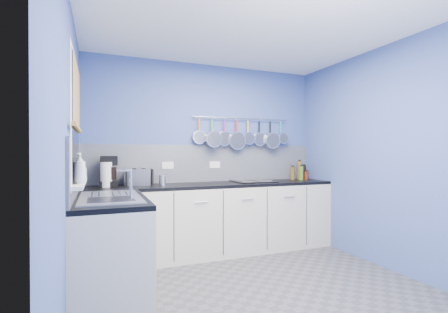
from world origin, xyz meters
TOP-DOWN VIEW (x-y plane):
  - floor at (0.00, 0.00)m, footprint 3.20×3.00m
  - ceiling at (0.00, 0.00)m, footprint 3.20×3.00m
  - wall_back at (0.00, 1.51)m, footprint 3.20×0.02m
  - wall_front at (0.00, -1.51)m, footprint 3.20×0.02m
  - wall_left at (-1.61, 0.00)m, footprint 0.02×3.00m
  - wall_right at (1.61, 0.00)m, footprint 0.02×3.00m
  - backsplash_back at (0.00, 1.49)m, footprint 3.20×0.02m
  - backsplash_left at (-1.59, 0.60)m, footprint 0.02×1.80m
  - cabinet_run_back at (0.00, 1.20)m, footprint 3.20×0.60m
  - worktop_back at (0.00, 1.20)m, footprint 3.20×0.60m
  - cabinet_run_left at (-1.30, 0.30)m, footprint 0.60×1.20m
  - worktop_left at (-1.30, 0.30)m, footprint 0.60×1.20m
  - window_frame at (-1.58, 0.30)m, footprint 0.01×1.00m
  - window_glass at (-1.57, 0.30)m, footprint 0.01×0.90m
  - bamboo_blind at (-1.56, 0.30)m, footprint 0.01×0.90m
  - window_sill at (-1.55, 0.30)m, footprint 0.10×0.98m
  - sink_unit at (-1.30, 0.30)m, footprint 0.50×0.95m
  - mixer_tap at (-1.14, 0.12)m, footprint 0.12×0.08m
  - socket_left at (-0.55, 1.48)m, footprint 0.15×0.01m
  - socket_right at (0.10, 1.48)m, footprint 0.15×0.01m
  - pot_rail at (0.50, 1.45)m, footprint 1.45×0.02m
  - soap_bottle_a at (-1.53, 0.05)m, footprint 0.12×0.12m
  - soap_bottle_b at (-1.53, 0.25)m, footprint 0.09×0.09m
  - paper_towel at (-1.31, 1.23)m, footprint 0.15×0.15m
  - coffee_maker at (-1.27, 1.29)m, footprint 0.22×0.24m
  - toaster at (-0.93, 1.33)m, footprint 0.34×0.26m
  - canister at (-0.67, 1.23)m, footprint 0.09×0.09m
  - hob at (0.57, 1.25)m, footprint 0.54×0.47m
  - pan_0 at (-0.13, 1.44)m, footprint 0.18×0.05m
  - pan_1 at (0.05, 1.44)m, footprint 0.22×0.12m
  - pan_2 at (0.23, 1.44)m, footprint 0.20×0.05m
  - pan_3 at (0.41, 1.44)m, footprint 0.25×0.08m
  - pan_4 at (0.59, 1.44)m, footprint 0.18×0.07m
  - pan_5 at (0.77, 1.44)m, footprint 0.20×0.06m
  - pan_6 at (0.95, 1.44)m, footprint 0.24×0.11m
  - pan_7 at (1.14, 1.44)m, footprint 0.16×0.10m
  - condiment_0 at (1.46, 1.32)m, footprint 0.07×0.07m
  - condiment_1 at (1.38, 1.32)m, footprint 0.07×0.07m
  - condiment_2 at (1.26, 1.33)m, footprint 0.06×0.06m
  - condiment_3 at (1.43, 1.24)m, footprint 0.07×0.07m
  - condiment_4 at (1.35, 1.24)m, footprint 0.06×0.06m

SIDE VIEW (x-z plane):
  - floor at x=0.00m, z-range -0.02..0.00m
  - cabinet_run_back at x=0.00m, z-range 0.00..0.86m
  - cabinet_run_left at x=-1.30m, z-range 0.00..0.86m
  - worktop_back at x=0.00m, z-range 0.86..0.90m
  - worktop_left at x=-1.30m, z-range 0.86..0.90m
  - sink_unit at x=-1.30m, z-range 0.90..0.91m
  - hob at x=0.57m, z-range 0.90..0.91m
  - canister at x=-0.67m, z-range 0.90..1.02m
  - condiment_3 at x=1.43m, z-range 0.90..1.02m
  - condiment_2 at x=1.26m, z-range 0.90..1.09m
  - toaster at x=-0.93m, z-range 0.90..1.10m
  - condiment_4 at x=1.35m, z-range 0.90..1.10m
  - condiment_0 at x=1.46m, z-range 0.90..1.11m
  - mixer_tap at x=-1.14m, z-range 0.90..1.16m
  - window_sill at x=-1.55m, z-range 1.02..1.05m
  - condiment_1 at x=1.38m, z-range 0.90..1.17m
  - paper_towel at x=-1.31m, z-range 0.90..1.19m
  - coffee_maker at x=-1.27m, z-range 0.90..1.26m
  - socket_left at x=-0.55m, z-range 1.09..1.18m
  - socket_right at x=0.10m, z-range 1.09..1.18m
  - soap_bottle_b at x=-1.53m, z-range 1.05..1.22m
  - backsplash_back at x=0.00m, z-range 0.90..1.40m
  - backsplash_left at x=-1.59m, z-range 0.90..1.40m
  - soap_bottle_a at x=-1.53m, z-range 1.05..1.29m
  - wall_back at x=0.00m, z-range 0.00..2.50m
  - wall_front at x=0.00m, z-range 0.00..2.50m
  - wall_left at x=-1.61m, z-range 0.00..2.50m
  - wall_right at x=1.61m, z-range 0.00..2.50m
  - window_glass at x=-1.57m, z-range 1.05..2.05m
  - window_frame at x=-1.58m, z-range 1.00..2.10m
  - pan_3 at x=0.41m, z-range 1.34..1.78m
  - pan_6 at x=0.95m, z-range 1.35..1.78m
  - pan_1 at x=0.05m, z-range 1.37..1.78m
  - pan_2 at x=0.23m, z-range 1.39..1.78m
  - pan_5 at x=0.77m, z-range 1.39..1.78m
  - pan_4 at x=0.59m, z-range 1.41..1.78m
  - pan_0 at x=-0.13m, z-range 1.41..1.78m
  - pan_7 at x=1.14m, z-range 1.43..1.78m
  - bamboo_blind at x=-1.56m, z-range 1.50..2.05m
  - pot_rail at x=0.50m, z-range 1.77..1.79m
  - ceiling at x=0.00m, z-range 2.50..2.52m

